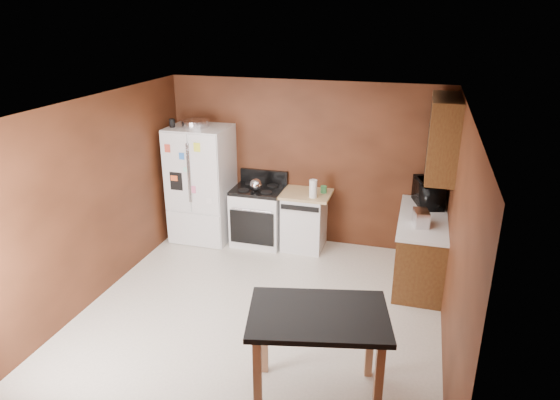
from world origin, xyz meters
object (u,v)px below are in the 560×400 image
at_px(paper_towel, 313,189).
at_px(toaster, 421,218).
at_px(gas_range, 259,215).
at_px(green_canister, 324,189).
at_px(refrigerator, 202,184).
at_px(dishwasher, 304,220).
at_px(microwave, 428,194).
at_px(kettle, 256,185).
at_px(pen_cup, 172,123).
at_px(roasting_pan, 195,123).
at_px(island, 318,327).

bearing_deg(paper_towel, toaster, -22.74).
height_order(toaster, gas_range, same).
relative_size(green_canister, refrigerator, 0.06).
xyz_separation_m(refrigerator, dishwasher, (1.63, 0.09, -0.45)).
bearing_deg(paper_towel, microwave, 4.62).
bearing_deg(microwave, kettle, 76.24).
distance_m(green_canister, dishwasher, 0.56).
bearing_deg(toaster, gas_range, 150.01).
distance_m(kettle, paper_towel, 0.88).
relative_size(microwave, dishwasher, 0.65).
relative_size(pen_cup, dishwasher, 0.14).
bearing_deg(kettle, paper_towel, -0.96).
bearing_deg(toaster, pen_cup, 158.71).
distance_m(roasting_pan, paper_towel, 2.01).
distance_m(pen_cup, island, 4.18).
bearing_deg(dishwasher, paper_towel, -44.46).
relative_size(pen_cup, green_canister, 1.20).
bearing_deg(refrigerator, pen_cup, -161.27).
xyz_separation_m(roasting_pan, green_canister, (1.94, 0.16, -0.91)).
bearing_deg(roasting_pan, paper_towel, -2.30).
bearing_deg(green_canister, microwave, -4.14).
xyz_separation_m(refrigerator, gas_range, (0.91, 0.06, -0.44)).
distance_m(pen_cup, toaster, 3.82).
xyz_separation_m(pen_cup, refrigerator, (0.36, 0.12, -0.96)).
bearing_deg(toaster, refrigerator, 155.70).
bearing_deg(microwave, green_canister, 69.46).
relative_size(toaster, island, 0.20).
xyz_separation_m(green_canister, island, (0.59, -3.15, -0.17)).
bearing_deg(roasting_pan, green_canister, 4.81).
distance_m(refrigerator, dishwasher, 1.69).
relative_size(refrigerator, dishwasher, 2.02).
relative_size(roasting_pan, island, 0.29).
bearing_deg(gas_range, refrigerator, -176.19).
bearing_deg(toaster, green_canister, 136.02).
bearing_deg(paper_towel, gas_range, 171.47).
relative_size(microwave, gas_range, 0.52).
distance_m(kettle, dishwasher, 0.91).
xyz_separation_m(toaster, refrigerator, (-3.31, 0.71, -0.10)).
bearing_deg(island, toaster, 70.15).
bearing_deg(pen_cup, dishwasher, 5.95).
bearing_deg(toaster, island, -122.06).
bearing_deg(pen_cup, kettle, 2.96).
distance_m(toaster, island, 2.43).
height_order(roasting_pan, toaster, roasting_pan).
bearing_deg(kettle, dishwasher, 11.16).
height_order(green_canister, microwave, microwave).
xyz_separation_m(kettle, green_canister, (0.99, 0.22, -0.05)).
relative_size(pen_cup, gas_range, 0.11).
xyz_separation_m(gas_range, dishwasher, (0.72, 0.02, -0.01)).
xyz_separation_m(pen_cup, toaster, (3.67, -0.59, -0.86)).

